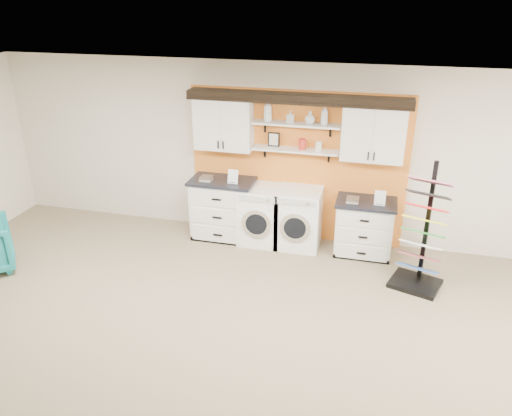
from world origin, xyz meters
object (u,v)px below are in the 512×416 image
(base_cabinet_left, at_px, (223,209))
(dryer, at_px, (299,218))
(base_cabinet_right, at_px, (364,227))
(washer, at_px, (262,214))
(sample_rack, at_px, (421,250))

(base_cabinet_left, xyz_separation_m, dryer, (1.25, -0.00, -0.02))
(base_cabinet_right, height_order, washer, washer)
(base_cabinet_left, height_order, sample_rack, sample_rack)
(sample_rack, bearing_deg, base_cabinet_left, -175.56)
(base_cabinet_left, bearing_deg, sample_rack, -13.95)
(base_cabinet_left, relative_size, dryer, 1.08)
(base_cabinet_left, bearing_deg, washer, -0.30)
(base_cabinet_right, distance_m, washer, 1.62)
(base_cabinet_left, relative_size, base_cabinet_right, 1.14)
(base_cabinet_right, distance_m, dryer, 1.01)
(washer, relative_size, sample_rack, 0.53)
(dryer, bearing_deg, sample_rack, -22.76)
(dryer, distance_m, sample_rack, 1.94)
(washer, height_order, sample_rack, sample_rack)
(washer, distance_m, dryer, 0.60)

